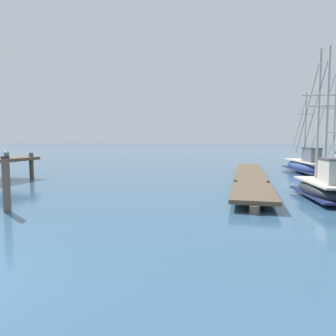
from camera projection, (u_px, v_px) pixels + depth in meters
The scene contains 5 objects.
floating_dock at pixel (250, 176), 19.14m from camera, with size 3.23×17.34×0.53m.
fishing_boat_1 at pixel (327, 186), 13.44m from camera, with size 2.71×6.58×6.69m.
fishing_boat_3 at pixel (306, 165), 23.93m from camera, with size 3.31×7.59×6.17m.
mooring_piling at pixel (6, 183), 11.12m from camera, with size 0.30×0.30×1.99m.
perched_seagull at pixel (5, 152), 11.03m from camera, with size 0.21×0.37×0.26m.
Camera 1 is at (6.07, -3.48, 2.59)m, focal length 33.42 mm.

